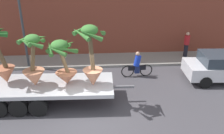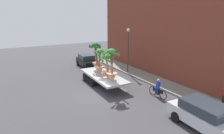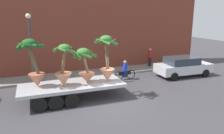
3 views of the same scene
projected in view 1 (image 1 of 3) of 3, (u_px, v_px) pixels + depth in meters
ground_plane at (92, 115)px, 10.19m from camera, size 60.00×60.00×0.00m
sidewalk at (92, 60)px, 15.72m from camera, size 24.00×2.20×0.15m
flatbed_trailer at (42, 88)px, 10.83m from camera, size 7.03×2.43×0.98m
potted_palm_rear at (92, 59)px, 10.10m from camera, size 1.45×1.48×2.78m
potted_palm_front at (34, 66)px, 10.21m from camera, size 1.26×1.25×2.38m
potted_palm_extra at (64, 63)px, 10.36m from camera, size 1.44×1.54×2.08m
cyclist at (137, 66)px, 13.44m from camera, size 1.84×0.37×1.54m
pedestrian_near_gate at (187, 44)px, 15.87m from camera, size 0.36×0.36×1.71m
street_lamp at (21, 17)px, 13.45m from camera, size 0.36×0.36×4.83m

